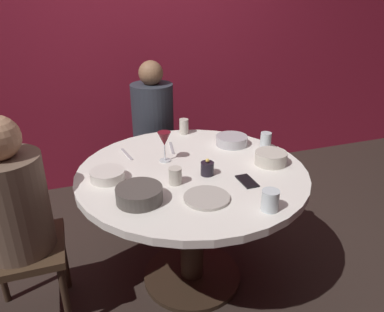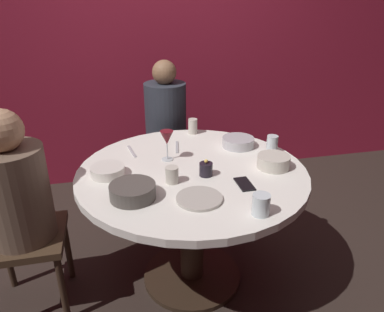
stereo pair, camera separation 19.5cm
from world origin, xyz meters
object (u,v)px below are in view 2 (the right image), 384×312
(bowl_sauce_side, at_px, (274,162))
(cup_by_right_diner, at_px, (272,144))
(cell_phone, at_px, (244,184))
(cup_near_candle, at_px, (261,205))
(bowl_salad_center, at_px, (108,171))
(bowl_small_white, at_px, (133,191))
(candle_holder, at_px, (206,169))
(cup_by_left_diner, at_px, (172,175))
(bowl_serving_large, at_px, (238,142))
(seated_diner_back, at_px, (166,121))
(wine_glass, at_px, (167,139))
(dining_table, at_px, (192,196))
(cup_center_front, at_px, (193,126))
(seated_diner_left, at_px, (15,194))
(dinner_plate, at_px, (199,198))

(bowl_sauce_side, distance_m, cup_by_right_diner, 0.22)
(cell_phone, height_order, cup_near_candle, cup_near_candle)
(bowl_salad_center, distance_m, bowl_small_white, 0.29)
(candle_holder, bearing_deg, bowl_small_white, -159.71)
(bowl_small_white, relative_size, cup_by_left_diner, 2.54)
(bowl_serving_large, height_order, cup_near_candle, cup_near_candle)
(bowl_serving_large, bearing_deg, bowl_sauce_side, -74.62)
(bowl_small_white, distance_m, cup_by_left_diner, 0.23)
(seated_diner_back, height_order, wine_glass, seated_diner_back)
(dining_table, distance_m, cup_center_front, 0.59)
(cup_near_candle, bearing_deg, cup_by_left_diner, 131.10)
(cup_center_front, bearing_deg, bowl_salad_center, -138.87)
(cell_phone, distance_m, cup_center_front, 0.77)
(dining_table, xyz_separation_m, bowl_serving_large, (0.35, 0.25, 0.20))
(seated_diner_back, bearing_deg, cell_phone, 10.93)
(bowl_small_white, distance_m, cup_by_right_diner, 0.93)
(bowl_salad_center, distance_m, cup_center_front, 0.77)
(cell_phone, bearing_deg, cup_center_front, 96.36)
(seated_diner_left, bearing_deg, dining_table, 0.00)
(seated_diner_left, height_order, bowl_salad_center, seated_diner_left)
(seated_diner_back, xyz_separation_m, cup_by_left_diner, (-0.13, -1.02, 0.07))
(cup_by_right_diner, bearing_deg, cup_near_candle, -118.08)
(cup_center_front, bearing_deg, bowl_small_white, -121.26)
(dining_table, xyz_separation_m, wine_glass, (-0.11, 0.15, 0.30))
(bowl_small_white, bearing_deg, bowl_sauce_side, 11.23)
(cup_near_candle, bearing_deg, candle_holder, 108.53)
(candle_holder, relative_size, dinner_plate, 0.43)
(seated_diner_back, distance_m, cell_phone, 1.15)
(seated_diner_back, height_order, bowl_small_white, seated_diner_back)
(wine_glass, relative_size, cup_by_left_diner, 2.06)
(wine_glass, bearing_deg, cup_by_right_diner, -2.49)
(seated_diner_left, distance_m, bowl_salad_center, 0.46)
(bowl_salad_center, bearing_deg, dinner_plate, -40.49)
(wine_glass, distance_m, bowl_salad_center, 0.37)
(dining_table, height_order, seated_diner_back, seated_diner_back)
(cup_near_candle, bearing_deg, cup_by_right_diner, 61.92)
(dining_table, relative_size, bowl_salad_center, 6.99)
(bowl_serving_large, height_order, bowl_small_white, bowl_small_white)
(cell_phone, xyz_separation_m, cup_by_left_diner, (-0.35, 0.11, 0.04))
(cup_near_candle, bearing_deg, dining_table, 111.30)
(bowl_sauce_side, bearing_deg, dinner_plate, -153.30)
(wine_glass, height_order, cell_phone, wine_glass)
(bowl_salad_center, bearing_deg, bowl_sauce_side, -6.99)
(wine_glass, distance_m, dinner_plate, 0.49)
(candle_holder, bearing_deg, bowl_sauce_side, 1.40)
(candle_holder, relative_size, cup_by_right_diner, 0.90)
(dining_table, relative_size, dinner_plate, 5.74)
(wine_glass, bearing_deg, bowl_sauce_side, -22.53)
(seated_diner_left, distance_m, bowl_sauce_side, 1.35)
(cup_near_candle, bearing_deg, bowl_sauce_side, 59.15)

